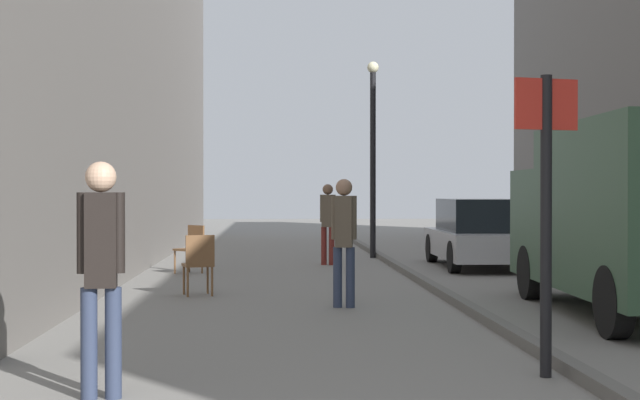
{
  "coord_description": "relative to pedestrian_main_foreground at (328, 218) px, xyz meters",
  "views": [
    {
      "loc": [
        -1.03,
        -2.39,
        1.59
      ],
      "look_at": [
        -0.15,
        14.31,
        1.45
      ],
      "focal_mm": 51.23,
      "sensor_mm": 36.0,
      "label": 1
    }
  ],
  "objects": [
    {
      "name": "kerb_strip",
      "position": [
        1.39,
        -5.53,
        -0.96
      ],
      "size": [
        0.16,
        40.0,
        0.12
      ],
      "primitive_type": "cube",
      "color": "#615F5B",
      "rests_on": "ground_plane"
    },
    {
      "name": "street_sign_post",
      "position": [
        1.14,
        -12.19,
        0.52
      ],
      "size": [
        0.59,
        0.17,
        2.6
      ],
      "rotation": [
        0.0,
        0.0,
        3.38
      ],
      "color": "black",
      "rests_on": "ground_plane"
    },
    {
      "name": "cafe_chair_by_doorway",
      "position": [
        -2.79,
        -1.9,
        -0.48
      ],
      "size": [
        0.62,
        0.62,
        0.94
      ],
      "rotation": [
        0.0,
        0.0,
        2.39
      ],
      "color": "brown",
      "rests_on": "ground_plane"
    },
    {
      "name": "pedestrian_far_crossing",
      "position": [
        -0.23,
        -7.38,
        0.0
      ],
      "size": [
        0.35,
        0.23,
        1.78
      ],
      "rotation": [
        0.0,
        0.0,
        -0.17
      ],
      "color": "#2D3851",
      "rests_on": "ground_plane"
    },
    {
      "name": "ground_plane",
      "position": [
        -0.19,
        -5.53,
        -1.02
      ],
      "size": [
        80.0,
        80.0,
        0.0
      ],
      "primitive_type": "plane",
      "color": "gray"
    },
    {
      "name": "cafe_chair_near_window",
      "position": [
        -2.34,
        -5.87,
        -0.48
      ],
      "size": [
        0.54,
        0.54,
        0.94
      ],
      "rotation": [
        0.0,
        0.0,
        0.25
      ],
      "color": "brown",
      "rests_on": "ground_plane"
    },
    {
      "name": "pedestrian_mid_block",
      "position": [
        -2.53,
        -12.83,
        0.03
      ],
      "size": [
        0.36,
        0.24,
        1.83
      ],
      "rotation": [
        0.0,
        0.0,
        0.11
      ],
      "color": "#2D3851",
      "rests_on": "ground_plane"
    },
    {
      "name": "lamp_post",
      "position": [
        1.22,
        2.09,
        1.7
      ],
      "size": [
        0.28,
        0.28,
        4.76
      ],
      "color": "black",
      "rests_on": "ground_plane"
    },
    {
      "name": "parked_car",
      "position": [
        3.21,
        -0.77,
        -0.31
      ],
      "size": [
        1.91,
        4.24,
        1.45
      ],
      "rotation": [
        0.0,
        0.0,
        -0.02
      ],
      "color": "#B7B7BC",
      "rests_on": "ground_plane"
    },
    {
      "name": "delivery_van",
      "position": [
        3.45,
        -8.46,
        0.29
      ],
      "size": [
        2.18,
        5.31,
        2.46
      ],
      "rotation": [
        0.0,
        0.0,
        -0.04
      ],
      "color": "#335138",
      "rests_on": "ground_plane"
    },
    {
      "name": "pedestrian_main_foreground",
      "position": [
        0.0,
        0.0,
        0.0
      ],
      "size": [
        0.34,
        0.26,
        1.77
      ],
      "rotation": [
        0.0,
        0.0,
        -0.36
      ],
      "color": "maroon",
      "rests_on": "ground_plane"
    }
  ]
}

